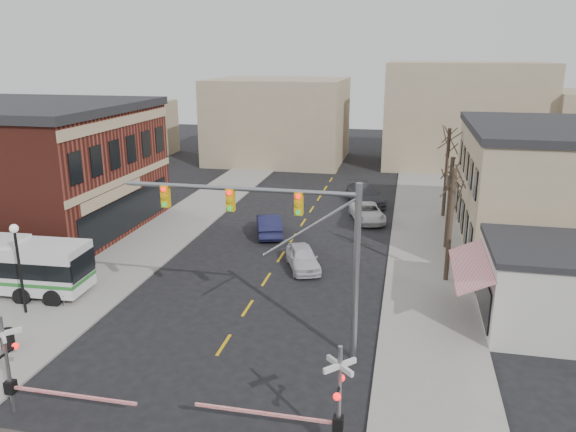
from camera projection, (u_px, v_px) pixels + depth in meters
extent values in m
plane|color=black|center=(209.00, 368.00, 24.22)|extent=(160.00, 160.00, 0.00)
cube|color=gray|center=(182.00, 222.00, 44.89)|extent=(5.00, 60.00, 0.12)
cube|color=gray|center=(426.00, 238.00, 41.05)|extent=(5.00, 60.00, 0.12)
cube|color=tan|center=(126.00, 179.00, 40.44)|extent=(0.10, 15.00, 0.50)
cube|color=tan|center=(121.00, 122.00, 39.29)|extent=(0.10, 15.00, 0.70)
cube|color=black|center=(128.00, 212.00, 41.15)|extent=(0.08, 13.00, 2.60)
cube|color=beige|center=(572.00, 292.00, 27.00)|extent=(8.00, 6.00, 4.00)
cube|color=red|center=(470.00, 265.00, 27.69)|extent=(1.68, 6.00, 0.87)
cylinder|color=#382B21|center=(450.00, 225.00, 32.38)|extent=(0.28, 0.28, 6.75)
cylinder|color=#382B21|center=(449.00, 203.00, 38.01)|extent=(0.28, 0.28, 6.30)
cylinder|color=#382B21|center=(446.00, 173.00, 45.35)|extent=(0.28, 0.28, 7.20)
cylinder|color=gray|center=(356.00, 275.00, 23.87)|extent=(0.28, 0.28, 8.00)
cylinder|color=gray|center=(238.00, 189.00, 23.93)|extent=(10.31, 0.20, 0.20)
cube|color=gold|center=(299.00, 203.00, 23.53)|extent=(0.35, 0.30, 1.00)
cube|color=gold|center=(231.00, 200.00, 24.14)|extent=(0.35, 0.30, 1.00)
cube|color=gold|center=(166.00, 196.00, 24.75)|extent=(0.35, 0.30, 1.00)
cylinder|color=gray|center=(7.00, 366.00, 20.67)|extent=(0.16, 0.16, 4.00)
cube|color=silver|center=(2.00, 334.00, 20.31)|extent=(1.00, 1.00, 0.18)
cube|color=silver|center=(2.00, 334.00, 20.31)|extent=(1.00, 1.00, 0.18)
sphere|color=#FF0C0C|center=(15.00, 346.00, 21.05)|extent=(0.26, 0.26, 0.26)
cube|color=black|center=(11.00, 387.00, 20.93)|extent=(0.35, 0.35, 0.50)
cube|color=#FF0C0C|center=(73.00, 395.00, 20.40)|extent=(5.00, 0.10, 0.10)
cylinder|color=gray|center=(339.00, 400.00, 18.62)|extent=(0.16, 0.16, 4.00)
cube|color=silver|center=(340.00, 366.00, 18.25)|extent=(1.00, 1.00, 0.18)
cube|color=silver|center=(340.00, 366.00, 18.25)|extent=(1.00, 1.00, 0.18)
sphere|color=#FF0C0C|center=(337.00, 397.00, 17.96)|extent=(0.26, 0.26, 0.26)
sphere|color=#FF0C0C|center=(341.00, 378.00, 18.99)|extent=(0.26, 0.26, 0.26)
cube|color=black|center=(338.00, 423.00, 18.87)|extent=(0.35, 0.35, 0.50)
cube|color=#FF0C0C|center=(263.00, 413.00, 19.39)|extent=(5.00, 0.10, 0.10)
cylinder|color=black|center=(20.00, 273.00, 28.50)|extent=(0.14, 0.14, 4.42)
sphere|color=silver|center=(14.00, 228.00, 27.84)|extent=(0.44, 0.44, 0.44)
cylinder|color=black|center=(8.00, 339.00, 25.40)|extent=(0.60, 0.60, 0.95)
imported|color=silver|center=(303.00, 258.00, 35.12)|extent=(3.16, 4.60, 1.45)
imported|color=#17193B|center=(269.00, 224.00, 41.64)|extent=(3.10, 5.19, 1.62)
imported|color=silver|center=(367.00, 212.00, 45.16)|extent=(3.59, 5.46, 1.40)
imported|color=#434348|center=(365.00, 195.00, 50.12)|extent=(4.46, 6.20, 1.67)
imported|color=#62584E|center=(64.00, 289.00, 29.84)|extent=(0.62, 0.73, 1.69)
imported|color=#373B60|center=(78.00, 273.00, 32.11)|extent=(1.03, 0.99, 1.68)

